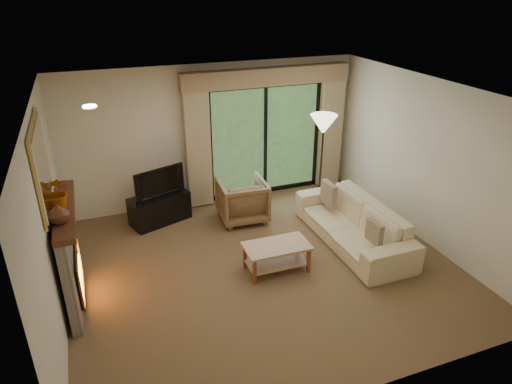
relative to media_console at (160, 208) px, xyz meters
name	(u,v)px	position (x,y,z in m)	size (l,w,h in m)	color
floor	(263,266)	(1.18, -1.95, -0.26)	(5.50, 5.50, 0.00)	brown
ceiling	(264,94)	(1.18, -1.95, 2.34)	(5.50, 5.50, 0.00)	silver
wall_back	(214,135)	(1.18, 0.55, 1.04)	(5.00, 5.00, 0.00)	beige
wall_front	(364,293)	(1.18, -4.45, 1.04)	(5.00, 5.00, 0.00)	beige
wall_left	(49,222)	(-1.57, -1.95, 1.04)	(5.00, 5.00, 0.00)	beige
wall_right	(426,162)	(3.93, -1.95, 1.04)	(5.00, 5.00, 0.00)	beige
fireplace	(68,255)	(-1.45, -1.75, 0.43)	(0.24, 1.70, 1.37)	gray
mirror	(42,164)	(-1.53, -1.75, 1.69)	(0.07, 1.45, 1.02)	#B5913C
sliding_door	(265,140)	(2.18, 0.50, 0.84)	(2.26, 0.10, 2.16)	black
curtain_left	(198,145)	(0.83, 0.39, 0.94)	(0.45, 0.18, 2.35)	tan
curtain_right	(330,129)	(3.53, 0.39, 0.94)	(0.45, 0.18, 2.35)	tan
cornice	(267,77)	(2.18, 0.41, 2.06)	(3.20, 0.24, 0.32)	#9A7956
media_console	(160,208)	(0.00, 0.00, 0.00)	(1.02, 0.46, 0.51)	black
tv	(157,181)	(0.00, 0.00, 0.52)	(0.91, 0.12, 0.53)	black
armchair	(242,200)	(1.39, -0.43, 0.12)	(0.80, 0.83, 0.75)	brown
sofa	(353,223)	(2.79, -1.81, 0.09)	(2.37, 0.92, 0.69)	beige
pillow_near	(374,232)	(2.71, -2.49, 0.31)	(0.09, 0.34, 0.34)	brown
pillow_far	(329,194)	(2.71, -1.13, 0.33)	(0.11, 0.40, 0.40)	brown
coffee_table	(277,258)	(1.33, -2.10, -0.04)	(0.95, 0.52, 0.43)	tan
floor_lamp	(321,163)	(2.89, -0.48, 0.63)	(0.48, 0.48, 1.78)	#EFE0C4
vase	(58,213)	(-1.43, -2.17, 1.24)	(0.24, 0.24, 0.25)	#4D2918
branches	(57,192)	(-1.43, -1.78, 1.33)	(0.39, 0.34, 0.43)	#994507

